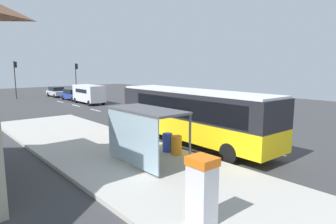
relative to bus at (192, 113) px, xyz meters
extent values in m
cube|color=#38383A|center=(1.71, 11.20, -1.86)|extent=(56.00, 92.00, 0.04)
cube|color=#ADAAA3|center=(-4.69, -0.80, -1.75)|extent=(6.20, 30.00, 0.18)
cube|color=silver|center=(1.96, -3.80, -1.84)|extent=(0.16, 2.20, 0.01)
cube|color=silver|center=(1.96, 1.20, -1.84)|extent=(0.16, 2.20, 0.01)
cube|color=silver|center=(1.96, 6.20, -1.84)|extent=(0.16, 2.20, 0.01)
cube|color=silver|center=(1.96, 11.20, -1.84)|extent=(0.16, 2.20, 0.01)
cube|color=silver|center=(1.96, 16.20, -1.84)|extent=(0.16, 2.20, 0.01)
cube|color=silver|center=(1.96, 21.20, -1.84)|extent=(0.16, 2.20, 0.01)
cube|color=silver|center=(1.96, 26.20, -1.84)|extent=(0.16, 2.20, 0.01)
cube|color=yellow|center=(0.01, -0.02, -0.77)|extent=(2.74, 11.05, 1.15)
cube|color=black|center=(0.01, -0.02, 0.53)|extent=(2.74, 11.05, 1.45)
cube|color=silver|center=(0.01, -0.02, 1.31)|extent=(2.61, 10.83, 0.12)
cube|color=black|center=(0.13, 5.43, 0.46)|extent=(2.30, 0.17, 1.22)
cube|color=black|center=(-1.21, -0.49, 0.46)|extent=(0.27, 8.58, 1.10)
cylinder|color=black|center=(-1.03, 3.90, -1.34)|extent=(0.30, 1.01, 1.00)
cylinder|color=black|center=(1.23, 3.85, -1.34)|extent=(0.30, 1.01, 1.00)
cylinder|color=black|center=(-1.20, -3.70, -1.34)|extent=(0.30, 1.01, 1.00)
cylinder|color=black|center=(1.06, -3.74, -1.34)|extent=(0.30, 1.01, 1.00)
cube|color=silver|center=(3.91, 21.75, -0.52)|extent=(2.07, 5.23, 1.96)
cube|color=black|center=(3.91, 21.75, -0.19)|extent=(2.08, 3.15, 0.44)
cylinder|color=black|center=(4.79, 19.74, -1.50)|extent=(0.23, 0.68, 0.68)
cylinder|color=black|center=(2.99, 19.76, -1.50)|extent=(0.23, 0.68, 0.68)
cylinder|color=black|center=(4.84, 23.74, -1.50)|extent=(0.23, 0.68, 0.68)
cylinder|color=black|center=(3.04, 23.76, -1.50)|extent=(0.23, 0.68, 0.68)
cube|color=#B7B7BC|center=(4.01, 32.99, -1.22)|extent=(1.87, 4.43, 0.60)
cube|color=black|center=(4.01, 33.19, -0.62)|extent=(1.62, 2.40, 0.60)
cylinder|color=black|center=(4.81, 31.48, -1.52)|extent=(0.21, 0.64, 0.64)
cylinder|color=black|center=(3.17, 31.50, -1.52)|extent=(0.21, 0.64, 0.64)
cylinder|color=black|center=(4.86, 34.48, -1.52)|extent=(0.21, 0.64, 0.64)
cylinder|color=black|center=(3.22, 34.50, -1.52)|extent=(0.21, 0.64, 0.64)
cube|color=navy|center=(4.01, 26.82, -1.22)|extent=(1.95, 4.46, 0.60)
cube|color=black|center=(4.00, 27.02, -0.62)|extent=(1.67, 2.43, 0.60)
cylinder|color=black|center=(4.88, 25.35, -1.52)|extent=(0.22, 0.65, 0.64)
cylinder|color=black|center=(3.24, 25.29, -1.52)|extent=(0.22, 0.65, 0.64)
cylinder|color=black|center=(4.78, 28.34, -1.52)|extent=(0.22, 0.65, 0.64)
cylinder|color=black|center=(3.14, 28.29, -1.52)|extent=(0.22, 0.65, 0.64)
cube|color=silver|center=(-6.37, -6.74, -0.81)|extent=(0.60, 0.70, 1.70)
cube|color=orange|center=(-6.37, -6.74, 0.16)|extent=(0.66, 0.76, 0.24)
cube|color=black|center=(-6.06, -6.74, -0.54)|extent=(0.03, 0.36, 0.44)
cylinder|color=orange|center=(-2.49, -1.42, -1.19)|extent=(0.52, 0.52, 0.95)
cylinder|color=blue|center=(-2.49, -0.72, -1.19)|extent=(0.52, 0.52, 0.95)
cylinder|color=#2D2D2D|center=(7.11, 32.89, 0.71)|extent=(0.14, 0.14, 5.10)
cube|color=black|center=(7.33, 32.89, 2.76)|extent=(0.24, 0.28, 0.84)
sphere|color=red|center=(7.45, 32.89, 3.04)|extent=(0.16, 0.16, 0.16)
sphere|color=#3C2C03|center=(7.45, 32.89, 2.76)|extent=(0.16, 0.16, 0.16)
sphere|color=black|center=(7.45, 32.89, 2.48)|extent=(0.16, 0.16, 0.16)
cylinder|color=#2D2D2D|center=(-1.49, 33.69, 0.83)|extent=(0.14, 0.14, 5.34)
cube|color=black|center=(-1.27, 33.69, 3.00)|extent=(0.24, 0.28, 0.84)
sphere|color=#360606|center=(-1.15, 33.69, 3.28)|extent=(0.16, 0.16, 0.16)
sphere|color=#F2B20C|center=(-1.15, 33.69, 3.00)|extent=(0.16, 0.16, 0.16)
sphere|color=black|center=(-1.15, 33.69, 2.72)|extent=(0.16, 0.16, 0.16)
cube|color=#4C4C51|center=(-4.39, -1.52, 0.79)|extent=(1.80, 4.00, 0.10)
cube|color=#8CA5B2|center=(-5.24, -1.52, -0.41)|extent=(0.06, 3.80, 2.30)
cylinder|color=#4C4C51|center=(-3.54, -3.42, -0.44)|extent=(0.10, 0.10, 2.44)
cylinder|color=#4C4C51|center=(-3.54, 0.38, -0.44)|extent=(0.10, 0.10, 2.44)
camera|label=1|loc=(-12.07, -11.96, 2.70)|focal=31.32mm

